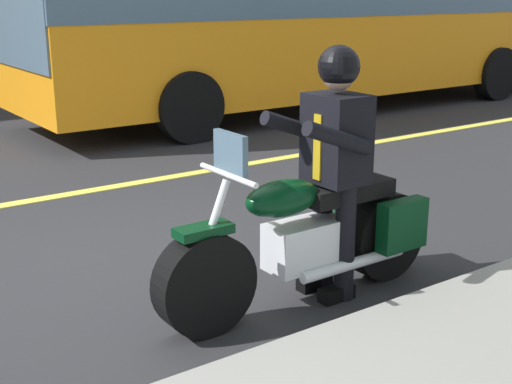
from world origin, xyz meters
TOP-DOWN VIEW (x-y plane):
  - ground_plane at (0.00, 0.00)m, footprint 80.00×80.00m
  - lane_center_stripe at (0.00, -2.00)m, footprint 60.00×0.16m
  - motorcycle_main at (-0.82, 1.44)m, footprint 2.21×0.60m
  - rider_main at (-1.01, 1.44)m, footprint 0.62×0.54m
  - bus_far at (-6.31, -4.73)m, footprint 11.05×2.70m

SIDE VIEW (x-z plane):
  - ground_plane at x=0.00m, z-range 0.00..0.00m
  - lane_center_stripe at x=0.00m, z-range 0.00..0.01m
  - motorcycle_main at x=-0.82m, z-range -0.18..1.08m
  - rider_main at x=-1.01m, z-range 0.17..1.91m
  - bus_far at x=-6.31m, z-range 0.22..3.52m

